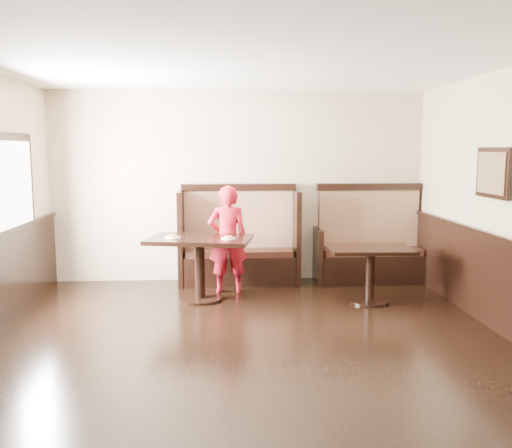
{
  "coord_description": "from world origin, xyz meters",
  "views": [
    {
      "loc": [
        -0.22,
        -4.53,
        1.96
      ],
      "look_at": [
        0.19,
        2.35,
        1.0
      ],
      "focal_mm": 38.0,
      "sensor_mm": 36.0,
      "label": 1
    }
  ],
  "objects": [
    {
      "name": "ground",
      "position": [
        0.0,
        0.0,
        0.0
      ],
      "size": [
        7.0,
        7.0,
        0.0
      ],
      "primitive_type": "plane",
      "color": "black",
      "rests_on": "ground"
    },
    {
      "name": "room_shell",
      "position": [
        -0.3,
        0.28,
        0.67
      ],
      "size": [
        7.0,
        7.0,
        7.0
      ],
      "color": "tan",
      "rests_on": "ground"
    },
    {
      "name": "booth_main",
      "position": [
        0.0,
        3.3,
        0.53
      ],
      "size": [
        1.75,
        0.72,
        1.45
      ],
      "color": "black",
      "rests_on": "ground"
    },
    {
      "name": "booth_neighbor",
      "position": [
        1.95,
        3.29,
        0.48
      ],
      "size": [
        1.65,
        0.72,
        1.45
      ],
      "color": "black",
      "rests_on": "ground"
    },
    {
      "name": "table_main",
      "position": [
        -0.54,
        2.37,
        0.64
      ],
      "size": [
        1.43,
        1.05,
        0.83
      ],
      "rotation": [
        0.0,
        0.0,
        -0.19
      ],
      "color": "black",
      "rests_on": "ground"
    },
    {
      "name": "table_neighbor",
      "position": [
        1.64,
        2.12,
        0.54
      ],
      "size": [
        1.06,
        0.71,
        0.72
      ],
      "rotation": [
        0.0,
        0.0,
        -0.04
      ],
      "color": "black",
      "rests_on": "ground"
    },
    {
      "name": "child",
      "position": [
        -0.17,
        2.75,
        0.74
      ],
      "size": [
        0.55,
        0.37,
        1.47
      ],
      "primitive_type": "imported",
      "rotation": [
        0.0,
        0.0,
        3.17
      ],
      "color": "#B61325",
      "rests_on": "ground"
    },
    {
      "name": "pizza_plate_left",
      "position": [
        -0.88,
        2.35,
        0.84
      ],
      "size": [
        0.2,
        0.2,
        0.04
      ],
      "color": "white",
      "rests_on": "table_main"
    },
    {
      "name": "pizza_plate_right",
      "position": [
        -0.16,
        2.25,
        0.84
      ],
      "size": [
        0.19,
        0.19,
        0.03
      ],
      "color": "white",
      "rests_on": "table_main"
    }
  ]
}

